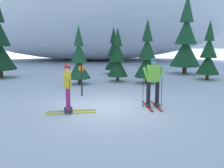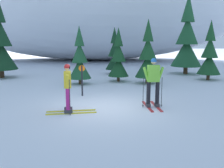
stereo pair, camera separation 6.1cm
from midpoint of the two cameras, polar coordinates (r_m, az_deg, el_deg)
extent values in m
plane|color=white|center=(9.90, -1.51, -5.02)|extent=(120.00, 120.00, 0.00)
cube|color=red|center=(10.00, 7.92, -4.86)|extent=(0.28, 1.56, 0.03)
cube|color=red|center=(10.09, 9.79, -4.79)|extent=(0.28, 1.56, 0.03)
cube|color=#38383D|center=(9.89, 8.06, -4.58)|extent=(0.17, 0.29, 0.12)
cube|color=#38383D|center=(9.97, 9.95, -4.51)|extent=(0.17, 0.29, 0.12)
cylinder|color=black|center=(9.78, 8.13, -1.90)|extent=(0.15, 0.15, 0.83)
cylinder|color=black|center=(9.87, 10.03, -1.85)|extent=(0.15, 0.15, 0.83)
cube|color=#75C638|center=(9.71, 9.20, 2.29)|extent=(0.45, 0.29, 0.61)
cylinder|color=#75C638|center=(9.65, 7.68, 2.02)|extent=(0.28, 0.13, 0.58)
cylinder|color=#75C638|center=(9.78, 10.68, 2.04)|extent=(0.28, 0.13, 0.58)
sphere|color=tan|center=(9.66, 9.27, 4.82)|extent=(0.19, 0.19, 0.19)
sphere|color=#2366B2|center=(9.66, 9.27, 5.00)|extent=(0.21, 0.21, 0.21)
cube|color=black|center=(9.74, 9.15, 4.92)|extent=(0.15, 0.05, 0.07)
cylinder|color=#2D2D33|center=(9.80, 7.00, -1.86)|extent=(0.02, 0.02, 1.13)
cylinder|color=#2D2D33|center=(9.91, 6.94, -4.70)|extent=(0.07, 0.07, 0.01)
cylinder|color=#2D2D33|center=(9.98, 10.96, -1.76)|extent=(0.02, 0.02, 1.13)
cylinder|color=#2D2D33|center=(10.09, 10.87, -4.55)|extent=(0.07, 0.07, 0.01)
cube|color=gold|center=(9.43, -8.69, -5.79)|extent=(1.72, 0.41, 0.03)
cube|color=gold|center=(9.12, -8.66, -6.33)|extent=(1.72, 0.41, 0.03)
cube|color=#38383D|center=(9.41, -9.31, -5.37)|extent=(0.30, 0.19, 0.12)
cube|color=#38383D|center=(9.10, -9.30, -5.90)|extent=(0.30, 0.19, 0.12)
cylinder|color=#B7237A|center=(9.30, -9.38, -2.80)|extent=(0.15, 0.15, 0.74)
cylinder|color=#B7237A|center=(8.99, -9.38, -3.25)|extent=(0.15, 0.15, 0.74)
cube|color=yellow|center=(9.03, -9.50, 0.98)|extent=(0.31, 0.45, 0.55)
cylinder|color=yellow|center=(9.29, -9.49, 0.80)|extent=(0.15, 0.29, 0.58)
cylinder|color=yellow|center=(8.79, -9.48, 0.29)|extent=(0.15, 0.29, 0.58)
sphere|color=beige|center=(8.97, -9.57, 3.50)|extent=(0.19, 0.19, 0.19)
sphere|color=red|center=(8.97, -9.57, 3.69)|extent=(0.21, 0.21, 0.21)
cube|color=black|center=(8.97, -9.05, 3.57)|extent=(0.06, 0.15, 0.07)
cylinder|color=#2D2D33|center=(9.46, -9.04, -2.04)|extent=(0.02, 0.02, 1.22)
cylinder|color=#2D2D33|center=(9.59, -8.95, -5.25)|extent=(0.07, 0.07, 0.01)
cylinder|color=#2D2D33|center=(8.79, -9.00, -2.96)|extent=(0.02, 0.02, 1.22)
cylinder|color=#2D2D33|center=(8.93, -8.91, -6.39)|extent=(0.07, 0.07, 0.01)
cylinder|color=#47301E|center=(18.70, -22.82, 2.41)|extent=(0.30, 0.30, 0.74)
cone|color=#14381E|center=(18.61, -23.05, 5.85)|extent=(2.11, 2.11, 1.89)
cylinder|color=#47301E|center=(14.90, -6.84, 0.82)|extent=(0.18, 0.18, 0.44)
cone|color=#1E512D|center=(14.81, -6.89, 3.39)|extent=(1.26, 1.26, 1.13)
cone|color=#1E512D|center=(14.74, -6.96, 6.88)|extent=(0.91, 0.91, 1.13)
cone|color=#1E512D|center=(14.72, -7.04, 10.39)|extent=(0.55, 0.55, 1.13)
cylinder|color=#47301E|center=(19.09, 0.64, 2.89)|extent=(0.18, 0.18, 0.46)
cone|color=#14381E|center=(19.01, 0.64, 4.97)|extent=(1.31, 1.31, 1.17)
cone|color=#14381E|center=(18.96, 0.64, 7.79)|extent=(0.94, 0.94, 1.17)
cone|color=#14381E|center=(18.95, 0.65, 10.62)|extent=(0.57, 0.57, 1.17)
cylinder|color=#47301E|center=(15.74, 1.51, 1.36)|extent=(0.17, 0.17, 0.43)
cone|color=#194723|center=(15.66, 1.52, 3.75)|extent=(1.24, 1.24, 1.11)
cone|color=#194723|center=(15.59, 1.53, 6.99)|extent=(0.89, 0.89, 1.11)
cone|color=#194723|center=(15.57, 1.55, 10.25)|extent=(0.54, 0.54, 1.11)
cylinder|color=#47301E|center=(15.18, 7.79, 1.07)|extent=(0.20, 0.20, 0.49)
cone|color=#194723|center=(15.08, 7.86, 3.89)|extent=(1.41, 1.41, 1.26)
cone|color=#194723|center=(15.01, 7.95, 7.72)|extent=(1.01, 1.01, 1.26)
cone|color=#194723|center=(15.01, 8.04, 11.57)|extent=(0.62, 0.62, 1.26)
cylinder|color=#47301E|center=(19.85, 15.83, 3.24)|extent=(0.31, 0.31, 0.77)
cone|color=#1E512D|center=(19.76, 15.98, 6.60)|extent=(2.19, 2.19, 1.96)
cone|color=#1E512D|center=(19.75, 16.20, 11.15)|extent=(1.58, 1.58, 1.96)
cone|color=#1E512D|center=(19.85, 16.43, 15.68)|extent=(0.96, 0.96, 1.96)
cylinder|color=#47301E|center=(17.42, 20.33, 1.67)|extent=(0.20, 0.20, 0.50)
cone|color=#194723|center=(17.34, 20.47, 4.15)|extent=(1.42, 1.42, 1.27)
cone|color=#194723|center=(17.28, 20.68, 7.50)|extent=(1.02, 1.02, 1.27)
cone|color=#194723|center=(17.28, 20.88, 10.87)|extent=(0.62, 0.62, 1.27)
cylinder|color=black|center=(11.75, -6.39, 0.70)|extent=(0.07, 0.07, 1.36)
cylinder|color=orange|center=(11.68, -6.45, 3.42)|extent=(0.28, 0.02, 0.28)
camera|label=1|loc=(0.03, -89.81, 0.03)|focal=41.93mm
camera|label=2|loc=(0.03, 90.19, -0.03)|focal=41.93mm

